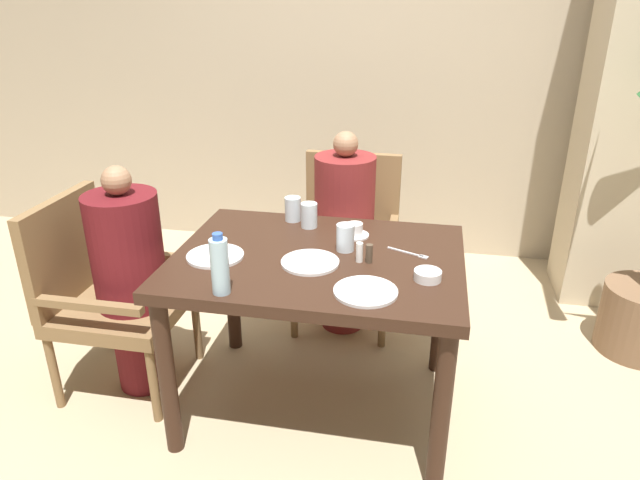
# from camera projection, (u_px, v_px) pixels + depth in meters

# --- Properties ---
(ground_plane) EXTENTS (16.00, 16.00, 0.00)m
(ground_plane) POSITION_uv_depth(u_px,v_px,m) (318.00, 404.00, 2.66)
(ground_plane) COLOR tan
(wall_back) EXTENTS (8.00, 0.06, 2.80)m
(wall_back) POSITION_uv_depth(u_px,v_px,m) (373.00, 52.00, 3.81)
(wall_back) COLOR tan
(wall_back) RESTS_ON ground_plane
(pillar_stone) EXTENTS (0.46, 0.46, 2.70)m
(pillar_stone) POSITION_uv_depth(u_px,v_px,m) (636.00, 75.00, 3.15)
(pillar_stone) COLOR #BCAD8E
(pillar_stone) RESTS_ON ground_plane
(dining_table) EXTENTS (1.19, 0.90, 0.77)m
(dining_table) POSITION_uv_depth(u_px,v_px,m) (318.00, 278.00, 2.40)
(dining_table) COLOR #331E14
(dining_table) RESTS_ON ground_plane
(chair_left_side) EXTENTS (0.55, 0.55, 0.93)m
(chair_left_side) POSITION_uv_depth(u_px,v_px,m) (104.00, 289.00, 2.64)
(chair_left_side) COLOR brown
(chair_left_side) RESTS_ON ground_plane
(diner_in_left_chair) EXTENTS (0.32, 0.32, 1.10)m
(diner_in_left_chair) POSITION_uv_depth(u_px,v_px,m) (131.00, 280.00, 2.59)
(diner_in_left_chair) COLOR #5B1419
(diner_in_left_chair) RESTS_ON ground_plane
(chair_far_side) EXTENTS (0.55, 0.55, 0.93)m
(chair_far_side) POSITION_uv_depth(u_px,v_px,m) (348.00, 234.00, 3.25)
(chair_far_side) COLOR brown
(chair_far_side) RESTS_ON ground_plane
(diner_in_far_chair) EXTENTS (0.32, 0.32, 1.13)m
(diner_in_far_chair) POSITION_uv_depth(u_px,v_px,m) (344.00, 232.00, 3.08)
(diner_in_far_chair) COLOR maroon
(diner_in_far_chair) RESTS_ON ground_plane
(plate_main_left) EXTENTS (0.23, 0.23, 0.01)m
(plate_main_left) POSITION_uv_depth(u_px,v_px,m) (310.00, 262.00, 2.28)
(plate_main_left) COLOR white
(plate_main_left) RESTS_ON dining_table
(plate_main_right) EXTENTS (0.23, 0.23, 0.01)m
(plate_main_right) POSITION_uv_depth(u_px,v_px,m) (215.00, 256.00, 2.34)
(plate_main_right) COLOR white
(plate_main_right) RESTS_ON dining_table
(plate_dessert_center) EXTENTS (0.23, 0.23, 0.01)m
(plate_dessert_center) POSITION_uv_depth(u_px,v_px,m) (366.00, 291.00, 2.06)
(plate_dessert_center) COLOR white
(plate_dessert_center) RESTS_ON dining_table
(teacup_with_saucer) EXTENTS (0.13, 0.13, 0.06)m
(teacup_with_saucer) POSITION_uv_depth(u_px,v_px,m) (355.00, 231.00, 2.54)
(teacup_with_saucer) COLOR white
(teacup_with_saucer) RESTS_ON dining_table
(bowl_small) EXTENTS (0.10, 0.10, 0.04)m
(bowl_small) POSITION_uv_depth(u_px,v_px,m) (428.00, 275.00, 2.15)
(bowl_small) COLOR white
(bowl_small) RESTS_ON dining_table
(water_bottle) EXTENTS (0.07, 0.07, 0.23)m
(water_bottle) POSITION_uv_depth(u_px,v_px,m) (220.00, 266.00, 2.02)
(water_bottle) COLOR #A3C6DB
(water_bottle) RESTS_ON dining_table
(glass_tall_near) EXTENTS (0.08, 0.08, 0.12)m
(glass_tall_near) POSITION_uv_depth(u_px,v_px,m) (309.00, 215.00, 2.62)
(glass_tall_near) COLOR silver
(glass_tall_near) RESTS_ON dining_table
(glass_tall_mid) EXTENTS (0.08, 0.08, 0.12)m
(glass_tall_mid) POSITION_uv_depth(u_px,v_px,m) (293.00, 209.00, 2.70)
(glass_tall_mid) COLOR silver
(glass_tall_mid) RESTS_ON dining_table
(glass_tall_far) EXTENTS (0.08, 0.08, 0.12)m
(glass_tall_far) POSITION_uv_depth(u_px,v_px,m) (345.00, 238.00, 2.38)
(glass_tall_far) COLOR silver
(glass_tall_far) RESTS_ON dining_table
(salt_shaker) EXTENTS (0.03, 0.03, 0.08)m
(salt_shaker) POSITION_uv_depth(u_px,v_px,m) (359.00, 252.00, 2.29)
(salt_shaker) COLOR white
(salt_shaker) RESTS_ON dining_table
(pepper_shaker) EXTENTS (0.03, 0.03, 0.08)m
(pepper_shaker) POSITION_uv_depth(u_px,v_px,m) (369.00, 254.00, 2.28)
(pepper_shaker) COLOR #4C3D2D
(pepper_shaker) RESTS_ON dining_table
(fork_beside_plate) EXTENTS (0.18, 0.09, 0.00)m
(fork_beside_plate) POSITION_uv_depth(u_px,v_px,m) (412.00, 254.00, 2.37)
(fork_beside_plate) COLOR silver
(fork_beside_plate) RESTS_ON dining_table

